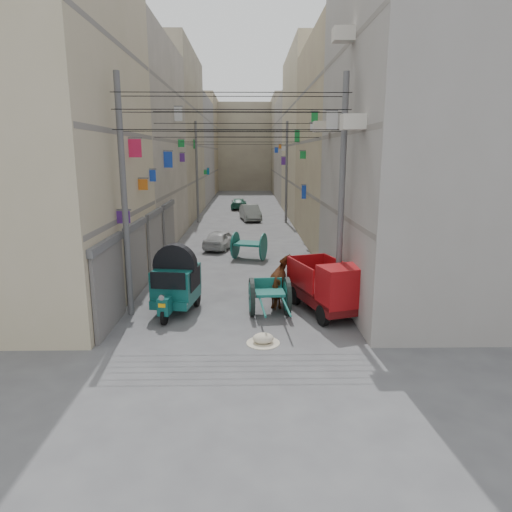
{
  "coord_description": "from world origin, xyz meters",
  "views": [
    {
      "loc": [
        0.49,
        -9.15,
        5.45
      ],
      "look_at": [
        0.76,
        6.5,
        1.95
      ],
      "focal_mm": 32.0,
      "sensor_mm": 36.0,
      "label": 1
    }
  ],
  "objects_px": {
    "feed_sack": "(263,338)",
    "distant_car_grey": "(250,213)",
    "horse": "(283,282)",
    "distant_car_white": "(221,239)",
    "mini_truck": "(331,290)",
    "tonga_cart": "(269,296)",
    "distant_car_green": "(239,204)",
    "second_cart": "(249,245)",
    "auto_rickshaw": "(176,282)"
  },
  "relations": [
    {
      "from": "auto_rickshaw",
      "to": "tonga_cart",
      "type": "height_order",
      "value": "auto_rickshaw"
    },
    {
      "from": "horse",
      "to": "distant_car_green",
      "type": "relative_size",
      "value": 0.56
    },
    {
      "from": "mini_truck",
      "to": "horse",
      "type": "bearing_deg",
      "value": 123.12
    },
    {
      "from": "distant_car_green",
      "to": "horse",
      "type": "bearing_deg",
      "value": 96.2
    },
    {
      "from": "mini_truck",
      "to": "second_cart",
      "type": "distance_m",
      "value": 9.15
    },
    {
      "from": "distant_car_green",
      "to": "distant_car_white",
      "type": "bearing_deg",
      "value": 90.12
    },
    {
      "from": "tonga_cart",
      "to": "distant_car_green",
      "type": "xyz_separation_m",
      "value": [
        -1.67,
        31.5,
        -0.16
      ]
    },
    {
      "from": "mini_truck",
      "to": "distant_car_grey",
      "type": "xyz_separation_m",
      "value": [
        -2.64,
        23.38,
        -0.28
      ]
    },
    {
      "from": "horse",
      "to": "distant_car_white",
      "type": "bearing_deg",
      "value": -66.0
    },
    {
      "from": "tonga_cart",
      "to": "mini_truck",
      "type": "distance_m",
      "value": 2.12
    },
    {
      "from": "second_cart",
      "to": "horse",
      "type": "distance_m",
      "value": 7.54
    },
    {
      "from": "tonga_cart",
      "to": "distant_car_white",
      "type": "relative_size",
      "value": 0.92
    },
    {
      "from": "distant_car_white",
      "to": "horse",
      "type": "bearing_deg",
      "value": 122.69
    },
    {
      "from": "distant_car_white",
      "to": "distant_car_grey",
      "type": "xyz_separation_m",
      "value": [
        1.8,
        11.82,
        0.09
      ]
    },
    {
      "from": "second_cart",
      "to": "distant_car_green",
      "type": "xyz_separation_m",
      "value": [
        -1.0,
        22.92,
        -0.24
      ]
    },
    {
      "from": "second_cart",
      "to": "distant_car_green",
      "type": "distance_m",
      "value": 22.94
    },
    {
      "from": "auto_rickshaw",
      "to": "tonga_cart",
      "type": "relative_size",
      "value": 0.91
    },
    {
      "from": "second_cart",
      "to": "distant_car_grey",
      "type": "height_order",
      "value": "second_cart"
    },
    {
      "from": "tonga_cart",
      "to": "distant_car_white",
      "type": "bearing_deg",
      "value": 97.64
    },
    {
      "from": "horse",
      "to": "distant_car_white",
      "type": "xyz_separation_m",
      "value": [
        -2.88,
        10.28,
        -0.31
      ]
    },
    {
      "from": "auto_rickshaw",
      "to": "horse",
      "type": "relative_size",
      "value": 1.32
    },
    {
      "from": "second_cart",
      "to": "distant_car_grey",
      "type": "relative_size",
      "value": 0.5
    },
    {
      "from": "second_cart",
      "to": "auto_rickshaw",
      "type": "bearing_deg",
      "value": -90.41
    },
    {
      "from": "second_cart",
      "to": "distant_car_white",
      "type": "bearing_deg",
      "value": 137.62
    },
    {
      "from": "tonga_cart",
      "to": "distant_car_grey",
      "type": "bearing_deg",
      "value": 87.41
    },
    {
      "from": "mini_truck",
      "to": "second_cart",
      "type": "bearing_deg",
      "value": 90.21
    },
    {
      "from": "horse",
      "to": "second_cart",
      "type": "bearing_deg",
      "value": -72.34
    },
    {
      "from": "tonga_cart",
      "to": "mini_truck",
      "type": "xyz_separation_m",
      "value": [
        2.1,
        -0.14,
        0.24
      ]
    },
    {
      "from": "auto_rickshaw",
      "to": "feed_sack",
      "type": "relative_size",
      "value": 4.37
    },
    {
      "from": "feed_sack",
      "to": "horse",
      "type": "bearing_deg",
      "value": 76.7
    },
    {
      "from": "auto_rickshaw",
      "to": "feed_sack",
      "type": "distance_m",
      "value": 4.24
    },
    {
      "from": "horse",
      "to": "distant_car_grey",
      "type": "height_order",
      "value": "horse"
    },
    {
      "from": "mini_truck",
      "to": "feed_sack",
      "type": "relative_size",
      "value": 6.03
    },
    {
      "from": "feed_sack",
      "to": "horse",
      "type": "xyz_separation_m",
      "value": [
        0.85,
        3.58,
        0.71
      ]
    },
    {
      "from": "mini_truck",
      "to": "second_cart",
      "type": "xyz_separation_m",
      "value": [
        -2.78,
        8.72,
        -0.16
      ]
    },
    {
      "from": "tonga_cart",
      "to": "distant_car_green",
      "type": "height_order",
      "value": "tonga_cart"
    },
    {
      "from": "second_cart",
      "to": "feed_sack",
      "type": "relative_size",
      "value": 3.21
    },
    {
      "from": "distant_car_green",
      "to": "auto_rickshaw",
      "type": "bearing_deg",
      "value": 89.06
    },
    {
      "from": "auto_rickshaw",
      "to": "second_cart",
      "type": "bearing_deg",
      "value": 80.67
    },
    {
      "from": "mini_truck",
      "to": "distant_car_white",
      "type": "height_order",
      "value": "mini_truck"
    },
    {
      "from": "second_cart",
      "to": "horse",
      "type": "relative_size",
      "value": 0.97
    },
    {
      "from": "distant_car_grey",
      "to": "distant_car_green",
      "type": "xyz_separation_m",
      "value": [
        -1.13,
        8.26,
        -0.12
      ]
    },
    {
      "from": "auto_rickshaw",
      "to": "second_cart",
      "type": "distance_m",
      "value": 8.56
    },
    {
      "from": "feed_sack",
      "to": "distant_car_green",
      "type": "height_order",
      "value": "distant_car_green"
    },
    {
      "from": "distant_car_white",
      "to": "distant_car_green",
      "type": "bearing_deg",
      "value": -74.87
    },
    {
      "from": "tonga_cart",
      "to": "horse",
      "type": "relative_size",
      "value": 1.46
    },
    {
      "from": "feed_sack",
      "to": "distant_car_grey",
      "type": "relative_size",
      "value": 0.16
    },
    {
      "from": "tonga_cart",
      "to": "mini_truck",
      "type": "height_order",
      "value": "mini_truck"
    },
    {
      "from": "mini_truck",
      "to": "tonga_cart",
      "type": "bearing_deg",
      "value": 158.78
    },
    {
      "from": "mini_truck",
      "to": "horse",
      "type": "relative_size",
      "value": 1.82
    }
  ]
}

